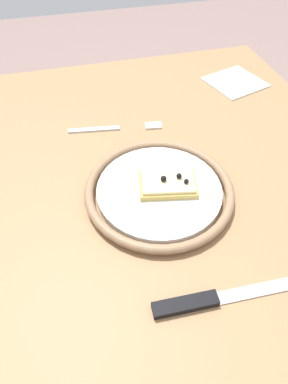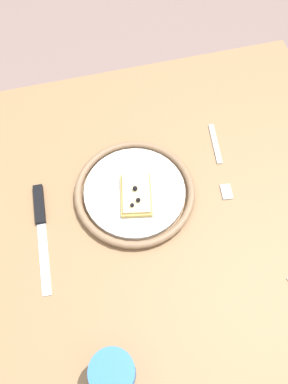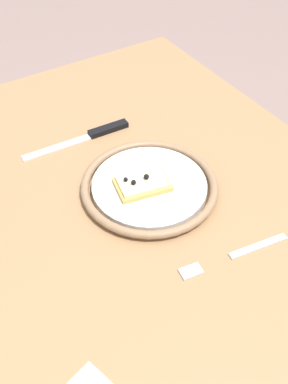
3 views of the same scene
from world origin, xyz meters
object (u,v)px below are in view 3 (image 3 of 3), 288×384
object	(u,v)px
pizza_slice_near	(142,183)
knife	(95,134)
dining_table	(137,230)
fork	(234,255)
plate	(149,186)

from	to	relation	value
pizza_slice_near	knife	bearing A→B (deg)	-1.57
dining_table	fork	bearing A→B (deg)	-163.07
dining_table	knife	distance (m)	0.23
knife	fork	xyz separation A→B (m)	(-0.41, -0.04, -0.00)
dining_table	fork	size ratio (longest dim) A/B	5.08
plate	pizza_slice_near	xyz separation A→B (m)	(0.00, 0.02, 0.01)
pizza_slice_near	dining_table	bearing A→B (deg)	97.05
plate	fork	distance (m)	0.21
dining_table	knife	xyz separation A→B (m)	(0.20, -0.02, 0.10)
plate	pizza_slice_near	world-z (taller)	pizza_slice_near
fork	knife	bearing A→B (deg)	6.19
dining_table	knife	size ratio (longest dim) A/B	4.25
fork	dining_table	bearing A→B (deg)	16.93
dining_table	pizza_slice_near	world-z (taller)	pizza_slice_near
plate	fork	xyz separation A→B (m)	(-0.21, -0.03, -0.01)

